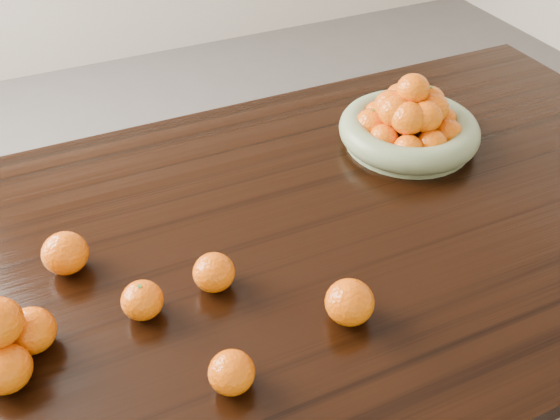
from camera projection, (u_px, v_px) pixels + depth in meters
name	position (u px, v px, depth m)	size (l,w,h in m)	color
dining_table	(265.00, 274.00, 1.22)	(2.00, 1.00, 0.75)	black
fruit_bowl	(409.00, 124.00, 1.39)	(0.31, 0.31, 0.17)	gray
orange_pyramid	(3.00, 341.00, 0.92)	(0.15, 0.14, 0.13)	orange
loose_orange_0	(142.00, 300.00, 1.00)	(0.07, 0.07, 0.06)	orange
loose_orange_1	(214.00, 272.00, 1.05)	(0.07, 0.07, 0.07)	orange
loose_orange_2	(350.00, 302.00, 0.99)	(0.08, 0.08, 0.07)	orange
loose_orange_3	(65.00, 253.00, 1.08)	(0.08, 0.08, 0.07)	orange
loose_orange_4	(232.00, 372.00, 0.89)	(0.07, 0.07, 0.06)	orange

